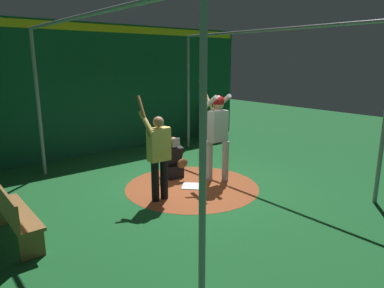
{
  "coord_description": "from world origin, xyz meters",
  "views": [
    {
      "loc": [
        5.6,
        -4.55,
        2.69
      ],
      "look_at": [
        0.0,
        0.0,
        0.95
      ],
      "focal_mm": 32.97,
      "sensor_mm": 36.0,
      "label": 1
    }
  ],
  "objects_px": {
    "catcher": "(173,162)",
    "bench": "(13,213)",
    "visitor": "(159,152)",
    "bat_rack": "(202,123)",
    "home_plate": "(192,186)",
    "batter": "(217,129)",
    "baseball_0": "(164,194)"
  },
  "relations": [
    {
      "from": "catcher",
      "to": "visitor",
      "type": "xyz_separation_m",
      "value": [
        0.9,
        -1.0,
        0.58
      ]
    },
    {
      "from": "baseball_0",
      "to": "bat_rack",
      "type": "bearing_deg",
      "value": 131.54
    },
    {
      "from": "bat_rack",
      "to": "baseball_0",
      "type": "bearing_deg",
      "value": -48.46
    },
    {
      "from": "catcher",
      "to": "bench",
      "type": "height_order",
      "value": "catcher"
    },
    {
      "from": "home_plate",
      "to": "bench",
      "type": "relative_size",
      "value": 0.26
    },
    {
      "from": "home_plate",
      "to": "bat_rack",
      "type": "distance_m",
      "value": 5.14
    },
    {
      "from": "bench",
      "to": "home_plate",
      "type": "bearing_deg",
      "value": 91.65
    },
    {
      "from": "home_plate",
      "to": "baseball_0",
      "type": "xyz_separation_m",
      "value": [
        0.05,
        -0.76,
        0.03
      ]
    },
    {
      "from": "batter",
      "to": "catcher",
      "type": "relative_size",
      "value": 2.32
    },
    {
      "from": "bench",
      "to": "batter",
      "type": "bearing_deg",
      "value": 91.02
    },
    {
      "from": "bench",
      "to": "catcher",
      "type": "bearing_deg",
      "value": 103.24
    },
    {
      "from": "home_plate",
      "to": "bat_rack",
      "type": "height_order",
      "value": "bat_rack"
    },
    {
      "from": "bat_rack",
      "to": "catcher",
      "type": "bearing_deg",
      "value": -49.18
    },
    {
      "from": "visitor",
      "to": "bat_rack",
      "type": "distance_m",
      "value": 5.93
    },
    {
      "from": "batter",
      "to": "baseball_0",
      "type": "distance_m",
      "value": 1.86
    },
    {
      "from": "home_plate",
      "to": "catcher",
      "type": "bearing_deg",
      "value": 176.37
    },
    {
      "from": "batter",
      "to": "bench",
      "type": "xyz_separation_m",
      "value": [
        0.08,
        -4.25,
        -0.75
      ]
    },
    {
      "from": "visitor",
      "to": "batter",
      "type": "bearing_deg",
      "value": 97.57
    },
    {
      "from": "catcher",
      "to": "baseball_0",
      "type": "distance_m",
      "value": 1.19
    },
    {
      "from": "home_plate",
      "to": "baseball_0",
      "type": "bearing_deg",
      "value": -86.05
    },
    {
      "from": "catcher",
      "to": "bat_rack",
      "type": "distance_m",
      "value": 4.57
    },
    {
      "from": "bench",
      "to": "baseball_0",
      "type": "distance_m",
      "value": 2.81
    },
    {
      "from": "batter",
      "to": "catcher",
      "type": "distance_m",
      "value": 1.3
    },
    {
      "from": "catcher",
      "to": "bat_rack",
      "type": "relative_size",
      "value": 0.92
    },
    {
      "from": "catcher",
      "to": "bench",
      "type": "xyz_separation_m",
      "value": [
        0.85,
        -3.59,
        0.06
      ]
    },
    {
      "from": "visitor",
      "to": "bench",
      "type": "height_order",
      "value": "visitor"
    },
    {
      "from": "home_plate",
      "to": "bat_rack",
      "type": "xyz_separation_m",
      "value": [
        -3.73,
        3.5,
        0.48
      ]
    },
    {
      "from": "home_plate",
      "to": "batter",
      "type": "height_order",
      "value": "batter"
    },
    {
      "from": "batter",
      "to": "visitor",
      "type": "bearing_deg",
      "value": -85.35
    },
    {
      "from": "visitor",
      "to": "bat_rack",
      "type": "height_order",
      "value": "visitor"
    },
    {
      "from": "home_plate",
      "to": "baseball_0",
      "type": "height_order",
      "value": "baseball_0"
    },
    {
      "from": "batter",
      "to": "bench",
      "type": "bearing_deg",
      "value": -88.98
    }
  ]
}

